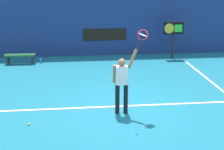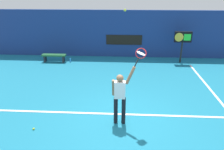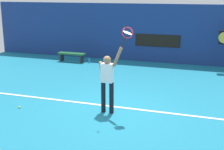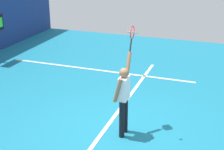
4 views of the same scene
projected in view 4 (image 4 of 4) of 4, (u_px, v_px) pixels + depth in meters
name	position (u px, v px, depth m)	size (l,w,h in m)	color
ground_plane	(115.00, 131.00, 8.16)	(18.00, 18.00, 0.00)	teal
court_baseline	(106.00, 128.00, 8.23)	(10.00, 0.10, 0.01)	white
court_sideline	(98.00, 70.00, 12.09)	(0.10, 7.00, 0.01)	white
tennis_player	(124.00, 96.00, 7.65)	(0.70, 0.31, 1.96)	black
tennis_racket	(132.00, 34.00, 7.66)	(0.41, 0.27, 0.62)	black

